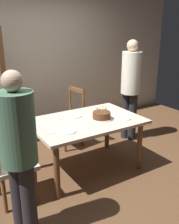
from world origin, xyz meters
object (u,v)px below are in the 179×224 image
plate_near_guest (122,118)px  person_guest (131,85)px  person_celebrant (19,149)px  chair_spindle_back (69,119)px  chair_upholstered (5,160)px  plate_far_side (74,116)px  dining_table (86,126)px  birthday_cake (102,116)px  plate_near_celebrant (67,131)px

plate_near_guest → person_guest: person_guest is taller
person_celebrant → person_guest: 2.55m
person_celebrant → person_guest: (2.26, 1.17, 0.08)m
chair_spindle_back → person_guest: 1.18m
chair_upholstered → person_guest: 2.39m
plate_far_side → chair_upholstered: 1.12m
plate_far_side → plate_near_guest: (0.50, -0.43, 0.00)m
plate_near_guest → dining_table: bearing=153.5°
dining_table → chair_spindle_back: 0.83m
dining_table → chair_upholstered: bearing=-172.5°
person_guest → plate_far_side: bearing=-167.8°
plate_far_side → person_guest: person_guest is taller
birthday_cake → chair_spindle_back: (-0.04, 0.88, -0.31)m
plate_far_side → chair_spindle_back: size_ratio=0.23×
birthday_cake → plate_far_side: birthday_cake is taller
birthday_cake → chair_spindle_back: bearing=92.5°
plate_near_celebrant → person_celebrant: size_ratio=0.14×
birthday_cake → plate_near_celebrant: (-0.58, -0.13, -0.04)m
dining_table → person_celebrant: person_celebrant is taller
birthday_cake → chair_spindle_back: size_ratio=0.29×
plate_near_celebrant → chair_spindle_back: chair_spindle_back is taller
plate_near_celebrant → person_guest: size_ratio=0.13×
plate_near_celebrant → person_guest: person_guest is taller
person_guest → dining_table: bearing=-157.5°
dining_table → person_guest: size_ratio=0.85×
birthday_cake → person_guest: bearing=30.0°
dining_table → plate_near_guest: 0.49m
dining_table → birthday_cake: bearing=-23.5°
plate_near_celebrant → plate_far_side: size_ratio=1.00×
chair_spindle_back → person_guest: person_guest is taller
chair_upholstered → birthday_cake: bearing=2.8°
chair_spindle_back → birthday_cake: bearing=-87.5°
chair_upholstered → person_celebrant: size_ratio=0.60×
plate_near_celebrant → chair_upholstered: (-0.71, 0.07, -0.20)m
plate_near_celebrant → person_celebrant: 0.87m
plate_near_celebrant → plate_near_guest: size_ratio=1.00×
birthday_cake → person_celebrant: bearing=-154.6°
plate_near_celebrant → plate_far_side: (0.32, 0.43, 0.00)m
birthday_cake → plate_near_guest: birthday_cake is taller
plate_far_side → person_celebrant: bearing=-138.5°
birthday_cake → person_guest: size_ratio=0.16×
plate_near_guest → chair_upholstered: (-1.54, 0.07, -0.20)m
chair_upholstered → person_celebrant: (0.01, -0.55, 0.36)m
dining_table → chair_upholstered: 1.12m
plate_near_celebrant → person_guest: (1.56, 0.70, 0.24)m
dining_table → chair_upholstered: size_ratio=1.51×
dining_table → person_celebrant: bearing=-147.8°
dining_table → plate_near_guest: (0.43, -0.21, 0.10)m
plate_near_guest → chair_spindle_back: bearing=105.6°
plate_near_guest → person_guest: (0.73, 0.70, 0.24)m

